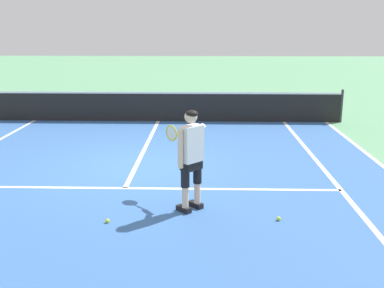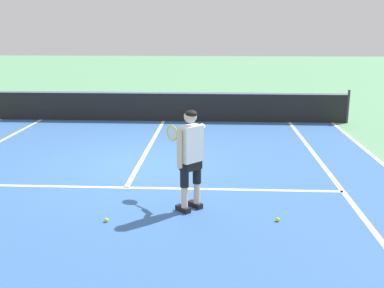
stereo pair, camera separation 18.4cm
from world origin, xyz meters
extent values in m
plane|color=#609E70|center=(0.00, 0.00, 0.00)|extent=(80.00, 80.00, 0.00)
cube|color=#3866A8|center=(0.00, -0.50, 0.00)|extent=(10.98, 11.29, 0.00)
cube|color=white|center=(0.00, -1.45, 0.00)|extent=(8.23, 0.10, 0.01)
cube|color=white|center=(0.00, 1.75, 0.00)|extent=(0.10, 6.40, 0.01)
cube|color=white|center=(4.12, -0.50, 0.00)|extent=(0.10, 10.89, 0.01)
cylinder|color=#333338|center=(5.94, 4.95, 0.54)|extent=(0.08, 0.08, 1.07)
cube|color=black|center=(0.00, 4.95, 0.46)|extent=(11.84, 0.02, 0.91)
cube|color=white|center=(0.00, 4.95, 0.94)|extent=(11.84, 0.03, 0.06)
cube|color=black|center=(1.18, -2.55, 0.04)|extent=(0.28, 0.28, 0.09)
cube|color=black|center=(1.37, -2.35, 0.04)|extent=(0.28, 0.28, 0.09)
cylinder|color=beige|center=(1.20, -2.58, 0.27)|extent=(0.11, 0.11, 0.36)
cylinder|color=black|center=(1.20, -2.58, 0.66)|extent=(0.14, 0.14, 0.41)
cylinder|color=beige|center=(1.40, -2.38, 0.27)|extent=(0.11, 0.11, 0.36)
cylinder|color=black|center=(1.40, -2.38, 0.66)|extent=(0.14, 0.14, 0.41)
cube|color=black|center=(1.30, -2.48, 0.82)|extent=(0.38, 0.38, 0.20)
cube|color=white|center=(1.30, -2.48, 1.16)|extent=(0.42, 0.42, 0.60)
cylinder|color=beige|center=(1.13, -2.65, 1.11)|extent=(0.09, 0.09, 0.62)
cylinder|color=white|center=(1.43, -2.23, 1.31)|extent=(0.25, 0.25, 0.29)
cylinder|color=beige|center=(1.30, -2.05, 1.17)|extent=(0.26, 0.26, 0.14)
sphere|color=beige|center=(1.30, -2.47, 1.60)|extent=(0.21, 0.21, 0.21)
ellipsoid|color=black|center=(1.31, -2.49, 1.66)|extent=(0.28, 0.28, 0.12)
cylinder|color=#232326|center=(1.16, -1.89, 1.14)|extent=(0.16, 0.16, 0.03)
cylinder|color=yellow|center=(1.05, -1.78, 1.14)|extent=(0.09, 0.09, 0.02)
torus|color=yellow|center=(0.92, -1.65, 1.14)|extent=(0.23, 0.23, 0.30)
cylinder|color=silver|center=(0.92, -1.65, 1.14)|extent=(0.18, 0.18, 0.25)
sphere|color=#CCE02D|center=(-0.01, -3.03, 0.03)|extent=(0.07, 0.07, 0.07)
sphere|color=#CCE02D|center=(2.71, -2.87, 0.03)|extent=(0.07, 0.07, 0.07)
camera|label=1|loc=(1.51, -9.57, 2.99)|focal=42.22mm
camera|label=2|loc=(1.69, -9.57, 2.99)|focal=42.22mm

